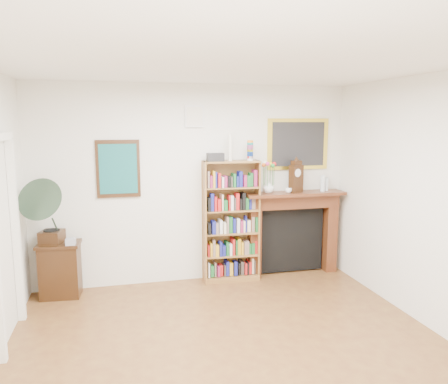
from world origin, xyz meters
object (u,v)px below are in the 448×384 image
gramophone (48,208)px  cd_stack (71,242)px  flower_vase (269,187)px  teacup (289,190)px  bookshelf (231,214)px  mantel_clock (296,177)px  fireplace (292,225)px  bottle_left (323,183)px  side_cabinet (60,270)px  bottle_right (326,184)px

gramophone → cd_stack: (0.24, 0.01, -0.46)m
flower_vase → teacup: 0.29m
gramophone → flower_vase: bearing=19.7°
bookshelf → mantel_clock: bearing=3.0°
fireplace → cd_stack: size_ratio=12.45×
bookshelf → teacup: size_ratio=20.62×
teacup → bottle_left: (0.55, 0.02, 0.08)m
fireplace → mantel_clock: mantel_clock is taller
side_cabinet → mantel_clock: 3.49m
bookshelf → gramophone: 2.43m
side_cabinet → cd_stack: (0.16, -0.12, 0.40)m
bookshelf → fireplace: (0.96, 0.05, -0.22)m
side_cabinet → teacup: 3.31m
gramophone → cd_stack: gramophone is taller
bottle_left → bookshelf: bearing=178.8°
bookshelf → flower_vase: bookshelf is taller
bottle_left → bottle_right: 0.09m
fireplace → flower_vase: bearing=-175.4°
side_cabinet → flower_vase: bearing=5.9°
teacup → fireplace: bearing=41.7°
flower_vase → bottle_right: (0.90, -0.02, 0.01)m
mantel_clock → teacup: mantel_clock is taller
mantel_clock → bottle_left: bearing=-25.2°
bottle_left → bottle_right: bearing=25.4°
side_cabinet → bottle_right: bearing=5.2°
bookshelf → bottle_left: 1.45m
fireplace → bottle_left: (0.43, -0.08, 0.63)m
gramophone → bottle_right: size_ratio=4.39×
teacup → bookshelf: bearing=176.7°
bookshelf → bottle_left: (1.39, -0.03, 0.41)m
side_cabinet → flower_vase: size_ratio=4.22×
gramophone → teacup: bearing=18.0°
gramophone → teacup: size_ratio=9.06×
mantel_clock → bottle_left: 0.44m
gramophone → mantel_clock: 3.40m
bookshelf → fireplace: bearing=7.2°
gramophone → bottle_left: 3.81m
bookshelf → bottle_right: 1.52m
side_cabinet → bottle_left: bearing=4.7°
cd_stack → bottle_right: 3.69m
gramophone → bottle_left: (3.81, 0.15, 0.16)m
flower_vase → bottle_left: size_ratio=0.72×
cd_stack → flower_vase: (2.74, 0.20, 0.58)m
mantel_clock → teacup: size_ratio=4.78×
bookshelf → teacup: 0.91m
flower_vase → bottle_right: bottle_right is taller
fireplace → gramophone: bearing=-175.1°
bookshelf → bottle_right: size_ratio=10.01×
gramophone → bottle_left: gramophone is taller
fireplace → gramophone: size_ratio=1.70×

